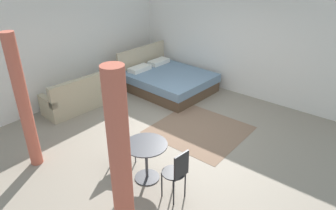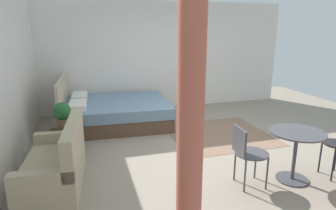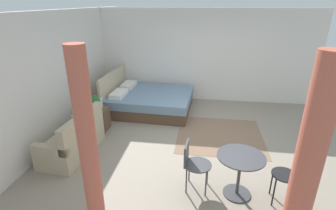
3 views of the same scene
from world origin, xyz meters
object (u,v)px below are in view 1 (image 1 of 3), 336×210
bed (168,81)px  balcony_table (146,155)px  potted_plant (105,72)px  cafe_chair_near_couch (177,171)px  nightstand (110,88)px  cafe_chair_near_window (120,138)px  vase (112,74)px  couch (74,100)px

bed → balcony_table: bed is taller
potted_plant → balcony_table: size_ratio=0.52×
cafe_chair_near_couch → bed: bearing=41.2°
nightstand → cafe_chair_near_couch: (-1.89, -3.75, 0.30)m
balcony_table → nightstand: bearing=59.0°
bed → nightstand: bed is taller
nightstand → cafe_chair_near_window: 2.92m
bed → potted_plant: size_ratio=6.09×
bed → cafe_chair_near_couch: 4.30m
nightstand → balcony_table: balcony_table is taller
cafe_chair_near_window → cafe_chair_near_couch: bearing=-95.2°
cafe_chair_near_window → vase: bearing=50.6°
couch → cafe_chair_near_couch: 3.91m
balcony_table → cafe_chair_near_window: bearing=85.4°
couch → vase: bearing=-3.9°
potted_plant → cafe_chair_near_window: potted_plant is taller
bed → balcony_table: size_ratio=3.16×
vase → cafe_chair_near_window: size_ratio=0.26×
potted_plant → vase: size_ratio=1.78×
bed → balcony_table: 3.80m
vase → potted_plant: bearing=170.0°
nightstand → potted_plant: (-0.10, 0.02, 0.47)m
balcony_table → potted_plant: bearing=60.6°
couch → nightstand: bearing=-3.5°
nightstand → potted_plant: size_ratio=1.40×
nightstand → vase: bearing=-8.2°
couch → cafe_chair_near_couch: (-0.81, -3.81, 0.27)m
vase → cafe_chair_near_window: bearing=-129.4°
vase → balcony_table: vase is taller
vase → cafe_chair_near_couch: bearing=-118.4°
potted_plant → cafe_chair_near_couch: bearing=-115.4°
couch → balcony_table: bearing=-103.5°
potted_plant → cafe_chair_near_window: size_ratio=0.46×
balcony_table → cafe_chair_near_window: (0.06, 0.72, 0.01)m
cafe_chair_near_window → cafe_chair_near_couch: cafe_chair_near_couch is taller
bed → nightstand: (-1.33, 0.92, -0.02)m
potted_plant → balcony_table: potted_plant is taller
bed → cafe_chair_near_couch: size_ratio=2.49×
couch → balcony_table: 3.19m
balcony_table → vase: bearing=57.2°
couch → cafe_chair_near_window: couch is taller
potted_plant → cafe_chair_near_couch: 4.18m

